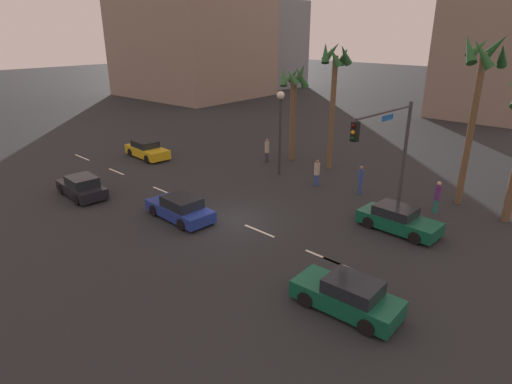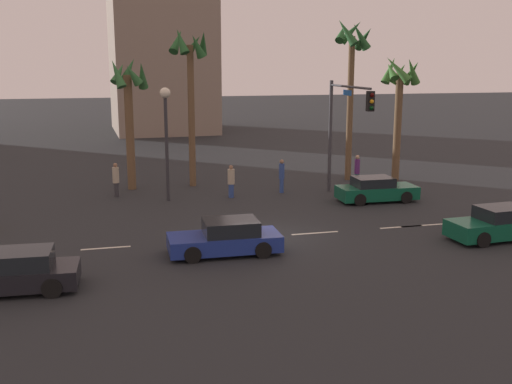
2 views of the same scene
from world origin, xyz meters
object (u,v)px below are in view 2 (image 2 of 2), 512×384
(car_3, at_px, (376,190))
(palm_tree_3, at_px, (400,90))
(car_0, at_px, (498,224))
(building_3, at_px, (161,44))
(palm_tree_0, at_px, (352,60))
(pedestrian_3, at_px, (282,175))
(car_4, at_px, (226,238))
(pedestrian_1, at_px, (231,181))
(pedestrian_2, at_px, (116,179))
(traffic_signal, at_px, (343,119))
(car_1, at_px, (16,273))
(palm_tree_1, at_px, (191,70))
(pedestrian_0, at_px, (357,170))
(streetlamp, at_px, (166,122))
(palm_tree_2, at_px, (129,98))

(car_3, distance_m, palm_tree_3, 8.25)
(car_0, distance_m, building_3, 47.17)
(palm_tree_0, height_order, palm_tree_3, palm_tree_0)
(car_3, bearing_deg, pedestrian_3, 141.95)
(car_3, bearing_deg, car_4, -143.93)
(car_4, xyz_separation_m, pedestrian_1, (2.27, 9.78, 0.33))
(pedestrian_3, bearing_deg, pedestrian_2, 172.60)
(pedestrian_1, bearing_deg, car_0, -49.32)
(traffic_signal, distance_m, palm_tree_0, 6.35)
(car_0, xyz_separation_m, traffic_signal, (-3.37, 8.99, 3.68))
(car_1, distance_m, palm_tree_1, 18.76)
(pedestrian_0, bearing_deg, pedestrian_2, 176.70)
(car_0, height_order, pedestrian_3, pedestrian_3)
(car_0, relative_size, traffic_signal, 0.67)
(traffic_signal, relative_size, pedestrian_1, 3.50)
(car_4, distance_m, pedestrian_1, 10.05)
(car_0, height_order, building_3, building_3)
(streetlamp, height_order, palm_tree_3, palm_tree_3)
(traffic_signal, relative_size, pedestrian_2, 3.32)
(streetlamp, bearing_deg, palm_tree_2, 115.47)
(car_4, bearing_deg, building_3, 87.37)
(streetlamp, xyz_separation_m, building_3, (3.22, 34.69, 4.95))
(car_1, relative_size, pedestrian_1, 2.27)
(pedestrian_0, xyz_separation_m, building_3, (-8.04, 33.89, 8.13))
(streetlamp, bearing_deg, palm_tree_1, 62.75)
(streetlamp, distance_m, pedestrian_3, 7.24)
(palm_tree_2, bearing_deg, car_1, -106.02)
(car_0, distance_m, pedestrian_3, 12.74)
(building_3, bearing_deg, car_1, -103.46)
(traffic_signal, height_order, palm_tree_0, palm_tree_0)
(pedestrian_2, bearing_deg, palm_tree_1, 24.34)
(pedestrian_3, distance_m, palm_tree_3, 9.53)
(car_0, xyz_separation_m, palm_tree_1, (-10.70, 14.42, 6.22))
(car_1, relative_size, palm_tree_2, 0.54)
(car_3, height_order, car_4, car_4)
(pedestrian_2, height_order, palm_tree_2, palm_tree_2)
(pedestrian_3, bearing_deg, palm_tree_2, 158.99)
(car_4, xyz_separation_m, pedestrian_0, (10.09, 10.69, 0.43))
(car_1, relative_size, streetlamp, 0.68)
(streetlamp, bearing_deg, pedestrian_0, 4.07)
(pedestrian_3, bearing_deg, building_3, 95.44)
(car_0, bearing_deg, palm_tree_2, 134.95)
(palm_tree_0, xyz_separation_m, palm_tree_3, (2.85, -0.80, -1.78))
(palm_tree_0, bearing_deg, palm_tree_3, -15.64)
(car_4, height_order, pedestrian_2, pedestrian_2)
(traffic_signal, bearing_deg, streetlamp, 169.17)
(pedestrian_2, bearing_deg, car_3, -18.63)
(car_0, bearing_deg, building_3, 101.65)
(traffic_signal, xyz_separation_m, pedestrian_3, (-2.74, 2.18, -3.29))
(car_4, relative_size, traffic_signal, 0.69)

